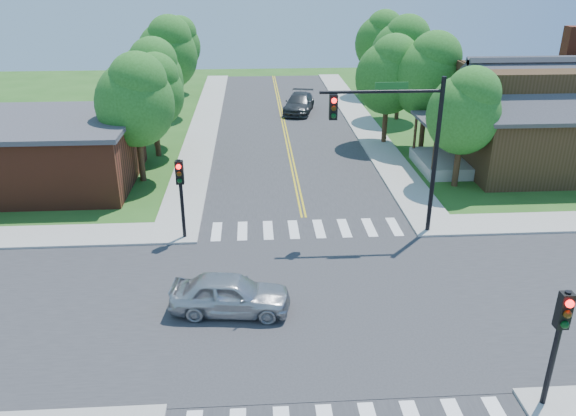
{
  "coord_description": "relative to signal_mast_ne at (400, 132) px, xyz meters",
  "views": [
    {
      "loc": [
        -2.37,
        -17.43,
        11.55
      ],
      "look_at": [
        -1.02,
        3.81,
        2.2
      ],
      "focal_mm": 35.0,
      "sensor_mm": 36.0,
      "label": 1
    }
  ],
  "objects": [
    {
      "name": "ground",
      "position": [
        -3.91,
        -5.59,
        -4.85
      ],
      "size": [
        100.0,
        100.0,
        0.0
      ],
      "primitive_type": "plane",
      "color": "#26551A",
      "rests_on": "ground"
    },
    {
      "name": "road_ns",
      "position": [
        -3.91,
        -5.59,
        -4.83
      ],
      "size": [
        10.0,
        90.0,
        0.04
      ],
      "primitive_type": "cube",
      "color": "#2D2D30",
      "rests_on": "ground"
    },
    {
      "name": "road_ew",
      "position": [
        -3.91,
        -5.59,
        -4.83
      ],
      "size": [
        90.0,
        10.0,
        0.04
      ],
      "primitive_type": "cube",
      "color": "#2D2D30",
      "rests_on": "ground"
    },
    {
      "name": "intersection_patch",
      "position": [
        -3.91,
        -5.59,
        -4.85
      ],
      "size": [
        10.2,
        10.2,
        0.06
      ],
      "primitive_type": "cube",
      "color": "#2D2D30",
      "rests_on": "ground"
    },
    {
      "name": "sidewalk_ne",
      "position": [
        11.9,
        10.23,
        -4.78
      ],
      "size": [
        40.0,
        40.0,
        0.14
      ],
      "color": "#9E9B93",
      "rests_on": "ground"
    },
    {
      "name": "sidewalk_nw",
      "position": [
        -19.73,
        10.23,
        -4.78
      ],
      "size": [
        40.0,
        40.0,
        0.14
      ],
      "color": "#9E9B93",
      "rests_on": "ground"
    },
    {
      "name": "crosswalk_north",
      "position": [
        -3.91,
        0.61,
        -4.8
      ],
      "size": [
        8.85,
        2.0,
        0.01
      ],
      "color": "white",
      "rests_on": "ground"
    },
    {
      "name": "centerline",
      "position": [
        -3.91,
        -5.59,
        -4.8
      ],
      "size": [
        0.3,
        90.0,
        0.01
      ],
      "color": "gold",
      "rests_on": "ground"
    },
    {
      "name": "signal_mast_ne",
      "position": [
        0.0,
        0.0,
        0.0
      ],
      "size": [
        5.3,
        0.42,
        7.2
      ],
      "color": "black",
      "rests_on": "ground"
    },
    {
      "name": "signal_pole_se",
      "position": [
        1.69,
        -11.21,
        -2.19
      ],
      "size": [
        0.34,
        0.42,
        3.8
      ],
      "color": "black",
      "rests_on": "ground"
    },
    {
      "name": "signal_pole_nw",
      "position": [
        -9.51,
        -0.01,
        -2.19
      ],
      "size": [
        0.34,
        0.42,
        3.8
      ],
      "color": "black",
      "rests_on": "ground"
    },
    {
      "name": "house_ne",
      "position": [
        11.19,
        8.65,
        -1.52
      ],
      "size": [
        13.05,
        8.8,
        7.11
      ],
      "color": "#352512",
      "rests_on": "ground"
    },
    {
      "name": "building_nw",
      "position": [
        -18.11,
        7.61,
        -2.97
      ],
      "size": [
        10.4,
        8.4,
        3.73
      ],
      "color": "maroon",
      "rests_on": "ground"
    },
    {
      "name": "tree_e_a",
      "position": [
        5.03,
        5.71,
        -0.47
      ],
      "size": [
        3.93,
        3.74,
        6.69
      ],
      "color": "#382314",
      "rests_on": "ground"
    },
    {
      "name": "tree_e_b",
      "position": [
        5.04,
        12.55,
        0.21
      ],
      "size": [
        4.54,
        4.31,
        7.72
      ],
      "color": "#382314",
      "rests_on": "ground"
    },
    {
      "name": "tree_e_c",
      "position": [
        5.28,
        20.36,
        0.43
      ],
      "size": [
        4.74,
        4.5,
        8.06
      ],
      "color": "#382314",
      "rests_on": "ground"
    },
    {
      "name": "tree_e_d",
      "position": [
        5.52,
        29.04,
        0.23
      ],
      "size": [
        4.56,
        4.33,
        7.76
      ],
      "color": "#382314",
      "rests_on": "ground"
    },
    {
      "name": "tree_w_a",
      "position": [
        -12.61,
        7.68,
        -0.07
      ],
      "size": [
        4.3,
        4.08,
        7.3
      ],
      "color": "#382314",
      "rests_on": "ground"
    },
    {
      "name": "tree_w_b",
      "position": [
        -12.83,
        14.33,
        -0.09
      ],
      "size": [
        4.28,
        4.07,
        7.28
      ],
      "color": "#382314",
      "rests_on": "ground"
    },
    {
      "name": "tree_w_c",
      "position": [
        -12.76,
        22.26,
        0.37
      ],
      "size": [
        4.69,
        4.45,
        7.97
      ],
      "color": "#382314",
      "rests_on": "ground"
    },
    {
      "name": "tree_w_d",
      "position": [
        -13.03,
        31.5,
        -0.18
      ],
      "size": [
        4.19,
        3.98,
        7.13
      ],
      "color": "#382314",
      "rests_on": "ground"
    },
    {
      "name": "tree_house",
      "position": [
        2.8,
        13.91,
        -0.0
      ],
      "size": [
        4.35,
        4.14,
        7.4
      ],
      "color": "#382314",
      "rests_on": "ground"
    },
    {
      "name": "tree_bldg",
      "position": [
        -12.4,
        12.2,
        -0.53
      ],
      "size": [
        3.89,
        3.69,
        6.61
      ],
      "color": "#382314",
      "rests_on": "ground"
    },
    {
      "name": "car_silver",
      "position": [
        -7.25,
        -5.94,
        -4.12
      ],
      "size": [
        2.67,
        4.65,
        1.45
      ],
      "primitive_type": "imported",
      "rotation": [
        0.0,
        0.0,
        1.46
      ],
      "color": "#B5B8BC",
      "rests_on": "ground"
    },
    {
      "name": "car_dgrey",
      "position": [
        -2.43,
        22.99,
        -4.09
      ],
      "size": [
        4.39,
        6.13,
        1.51
      ],
      "primitive_type": "imported",
      "rotation": [
        0.0,
        0.0,
        -0.23
      ],
      "color": "#303335",
      "rests_on": "ground"
    }
  ]
}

